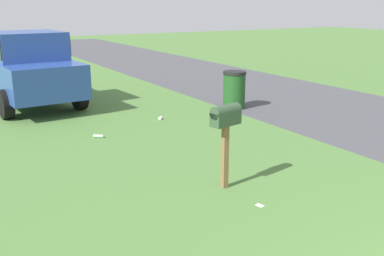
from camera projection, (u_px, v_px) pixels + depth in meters
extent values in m
cube|color=#47474C|center=(383.00, 121.00, 11.40)|extent=(60.00, 5.27, 0.01)
cube|color=brown|center=(225.00, 157.00, 7.17)|extent=(0.09, 0.09, 1.03)
cube|color=#334C33|center=(226.00, 118.00, 7.00)|extent=(0.30, 0.54, 0.22)
cylinder|color=#334C33|center=(226.00, 111.00, 6.97)|extent=(0.30, 0.54, 0.20)
cube|color=red|center=(222.00, 113.00, 7.07)|extent=(0.02, 0.04, 0.18)
cube|color=#284793|center=(24.00, 73.00, 13.33)|extent=(5.54, 2.32, 0.90)
cube|color=#284793|center=(28.00, 46.00, 12.59)|extent=(1.97, 1.90, 0.76)
cube|color=black|center=(28.00, 46.00, 12.59)|extent=(1.92, 1.94, 0.53)
cube|color=#284793|center=(41.00, 50.00, 14.63)|extent=(2.82, 0.29, 0.12)
cylinder|color=black|center=(79.00, 96.00, 12.56)|extent=(0.78, 0.32, 0.76)
cylinder|color=black|center=(6.00, 104.00, 11.52)|extent=(0.78, 0.32, 0.76)
cylinder|color=black|center=(41.00, 79.00, 15.41)|extent=(0.78, 0.32, 0.76)
cylinder|color=#1E4C1E|center=(234.00, 91.00, 12.67)|extent=(0.61, 0.61, 0.96)
cylinder|color=black|center=(235.00, 73.00, 12.54)|extent=(0.64, 0.64, 0.08)
cube|color=silver|center=(260.00, 205.00, 6.64)|extent=(0.14, 0.11, 0.01)
cylinder|color=white|center=(161.00, 118.00, 11.53)|extent=(0.12, 0.13, 0.08)
cylinder|color=#B2D8BF|center=(98.00, 136.00, 9.98)|extent=(0.18, 0.22, 0.07)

